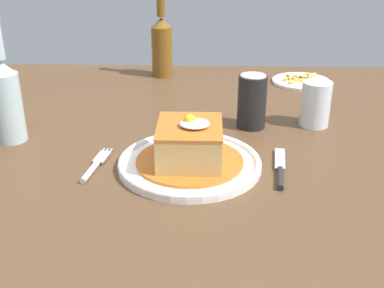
% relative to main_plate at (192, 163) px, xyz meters
% --- Properties ---
extents(dining_table, '(1.41, 1.09, 0.76)m').
position_rel_main_plate_xyz_m(dining_table, '(-0.00, 0.18, -0.10)').
color(dining_table, brown).
rests_on(dining_table, ground_plane).
extents(main_plate, '(0.28, 0.28, 0.02)m').
position_rel_main_plate_xyz_m(main_plate, '(0.00, 0.00, 0.00)').
color(main_plate, white).
rests_on(main_plate, dining_table).
extents(sandwich_meal, '(0.21, 0.21, 0.10)m').
position_rel_main_plate_xyz_m(sandwich_meal, '(0.00, -0.00, 0.04)').
color(sandwich_meal, '#C66B23').
rests_on(sandwich_meal, main_plate).
extents(fork, '(0.04, 0.14, 0.01)m').
position_rel_main_plate_xyz_m(fork, '(-0.19, -0.02, -0.00)').
color(fork, silver).
rests_on(fork, dining_table).
extents(knife, '(0.04, 0.17, 0.01)m').
position_rel_main_plate_xyz_m(knife, '(0.17, -0.03, -0.00)').
color(knife, '#262628').
rests_on(knife, dining_table).
extents(soda_can, '(0.07, 0.07, 0.12)m').
position_rel_main_plate_xyz_m(soda_can, '(0.13, 0.21, 0.05)').
color(soda_can, black).
rests_on(soda_can, dining_table).
extents(beer_bottle_clear, '(0.06, 0.06, 0.27)m').
position_rel_main_plate_xyz_m(beer_bottle_clear, '(-0.40, 0.12, 0.09)').
color(beer_bottle_clear, '#ADC6CC').
rests_on(beer_bottle_clear, dining_table).
extents(beer_bottle_amber, '(0.06, 0.06, 0.27)m').
position_rel_main_plate_xyz_m(beer_bottle_amber, '(-0.11, 0.61, 0.09)').
color(beer_bottle_amber, brown).
rests_on(beer_bottle_amber, dining_table).
extents(drinking_glass, '(0.07, 0.07, 0.10)m').
position_rel_main_plate_xyz_m(drinking_glass, '(0.28, 0.22, 0.04)').
color(drinking_glass, '#3F2314').
rests_on(drinking_glass, dining_table).
extents(side_plate_fries, '(0.17, 0.17, 0.02)m').
position_rel_main_plate_xyz_m(side_plate_fries, '(0.31, 0.55, -0.00)').
color(side_plate_fries, white).
rests_on(side_plate_fries, dining_table).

